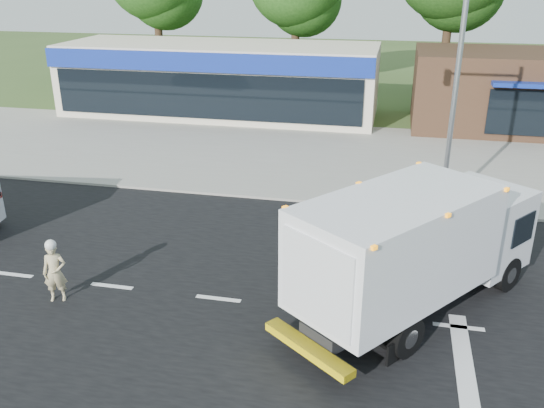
# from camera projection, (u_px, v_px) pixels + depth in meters

# --- Properties ---
(ground) EXTENTS (120.00, 120.00, 0.00)m
(ground) POSITION_uv_depth(u_px,v_px,m) (334.00, 313.00, 14.35)
(ground) COLOR #385123
(ground) RESTS_ON ground
(road_asphalt) EXTENTS (60.00, 14.00, 0.02)m
(road_asphalt) POSITION_uv_depth(u_px,v_px,m) (334.00, 312.00, 14.35)
(road_asphalt) COLOR black
(road_asphalt) RESTS_ON ground
(sidewalk) EXTENTS (60.00, 2.40, 0.12)m
(sidewalk) POSITION_uv_depth(u_px,v_px,m) (358.00, 194.00, 21.74)
(sidewalk) COLOR gray
(sidewalk) RESTS_ON ground
(parking_apron) EXTENTS (60.00, 9.00, 0.02)m
(parking_apron) POSITION_uv_depth(u_px,v_px,m) (368.00, 151.00, 27.01)
(parking_apron) COLOR gray
(parking_apron) RESTS_ON ground
(lane_markings) EXTENTS (55.20, 7.00, 0.01)m
(lane_markings) POSITION_uv_depth(u_px,v_px,m) (387.00, 352.00, 12.86)
(lane_markings) COLOR silver
(lane_markings) RESTS_ON road_asphalt
(ems_box_truck) EXTENTS (6.37, 7.29, 3.30)m
(ems_box_truck) POSITION_uv_depth(u_px,v_px,m) (417.00, 243.00, 13.68)
(ems_box_truck) COLOR black
(ems_box_truck) RESTS_ON ground
(emergency_worker) EXTENTS (0.68, 0.56, 1.72)m
(emergency_worker) POSITION_uv_depth(u_px,v_px,m) (55.00, 271.00, 14.59)
(emergency_worker) COLOR tan
(emergency_worker) RESTS_ON ground
(retail_strip_mall) EXTENTS (18.00, 6.20, 4.00)m
(retail_strip_mall) POSITION_uv_depth(u_px,v_px,m) (220.00, 79.00, 33.37)
(retail_strip_mall) COLOR beige
(retail_strip_mall) RESTS_ON ground
(brown_storefront) EXTENTS (10.00, 6.70, 4.00)m
(brown_storefront) POSITION_uv_depth(u_px,v_px,m) (511.00, 90.00, 30.29)
(brown_storefront) COLOR #382316
(brown_storefront) RESTS_ON ground
(traffic_signal_pole) EXTENTS (3.51, 0.25, 8.00)m
(traffic_signal_pole) POSITION_uv_depth(u_px,v_px,m) (438.00, 68.00, 18.89)
(traffic_signal_pole) COLOR gray
(traffic_signal_pole) RESTS_ON ground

